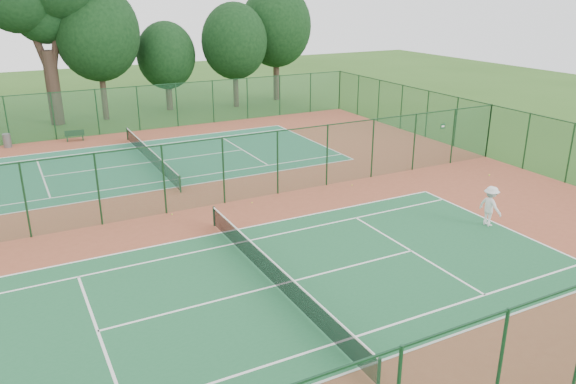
% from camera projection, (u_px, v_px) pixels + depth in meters
% --- Properties ---
extents(ground, '(120.00, 120.00, 0.00)m').
position_uv_depth(ground, '(196.00, 208.00, 28.37)').
color(ground, '#2E581B').
rests_on(ground, ground).
extents(red_pad, '(40.00, 36.00, 0.01)m').
position_uv_depth(red_pad, '(196.00, 208.00, 28.37)').
color(red_pad, brown).
rests_on(red_pad, ground).
extents(court_near, '(23.77, 10.97, 0.01)m').
position_uv_depth(court_near, '(275.00, 286.00, 20.86)').
color(court_near, '#1D5D36').
rests_on(court_near, red_pad).
extents(court_far, '(23.77, 10.97, 0.01)m').
position_uv_depth(court_far, '(150.00, 162.00, 35.87)').
color(court_far, '#206646').
rests_on(court_far, red_pad).
extents(fence_north, '(40.00, 0.09, 3.50)m').
position_uv_depth(fence_north, '(118.00, 110.00, 42.78)').
color(fence_north, '#1C5535').
rests_on(fence_north, ground).
extents(fence_east, '(0.09, 36.00, 3.50)m').
position_uv_depth(fence_east, '(489.00, 131.00, 36.50)').
color(fence_east, '#174727').
rests_on(fence_east, ground).
extents(fence_divider, '(40.00, 0.09, 3.50)m').
position_uv_depth(fence_divider, '(194.00, 175.00, 27.77)').
color(fence_divider, '#1A4E2C').
rests_on(fence_divider, ground).
extents(tennis_net_near, '(0.10, 12.90, 0.97)m').
position_uv_depth(tennis_net_near, '(275.00, 273.00, 20.68)').
color(tennis_net_near, '#133621').
rests_on(tennis_net_near, ground).
extents(tennis_net_far, '(0.10, 12.90, 0.97)m').
position_uv_depth(tennis_net_far, '(150.00, 154.00, 35.69)').
color(tennis_net_far, '#13351C').
rests_on(tennis_net_far, ground).
extents(player_near, '(0.76, 1.26, 1.91)m').
position_uv_depth(player_near, '(490.00, 206.00, 25.95)').
color(player_near, silver).
rests_on(player_near, court_near).
extents(trash_bin, '(0.68, 0.68, 0.96)m').
position_uv_depth(trash_bin, '(7.00, 141.00, 39.17)').
color(trash_bin, slate).
rests_on(trash_bin, red_pad).
extents(bench, '(1.38, 0.54, 0.83)m').
position_uv_depth(bench, '(75.00, 135.00, 40.83)').
color(bench, '#13361D').
rests_on(bench, red_pad).
extents(stray_ball_a, '(0.07, 0.07, 0.07)m').
position_uv_depth(stray_ball_a, '(252.00, 203.00, 28.96)').
color(stray_ball_a, gold).
rests_on(stray_ball_a, red_pad).
extents(stray_ball_b, '(0.06, 0.06, 0.06)m').
position_uv_depth(stray_ball_b, '(352.00, 185.00, 31.57)').
color(stray_ball_b, '#DDF338').
rests_on(stray_ball_b, red_pad).
extents(stray_ball_c, '(0.07, 0.07, 0.07)m').
position_uv_depth(stray_ball_c, '(172.00, 214.00, 27.44)').
color(stray_ball_c, '#C5EA36').
rests_on(stray_ball_c, red_pad).
extents(evergreen_row, '(39.00, 5.00, 12.00)m').
position_uv_depth(evergreen_row, '(111.00, 117.00, 48.81)').
color(evergreen_row, black).
rests_on(evergreen_row, ground).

